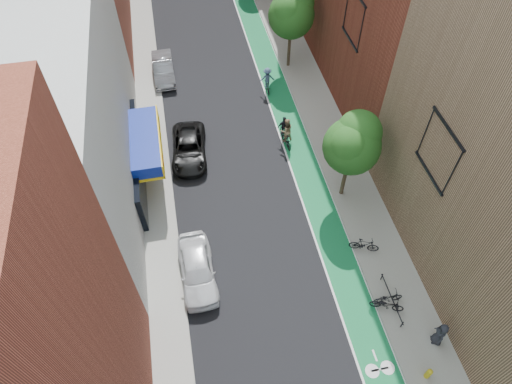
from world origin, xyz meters
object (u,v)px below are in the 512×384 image
cyclist_lane_mid (284,131)px  fire_hydrant (429,373)px  parked_car_white (197,269)px  cyclist_lane_near (286,134)px  parked_car_silver (163,69)px  parked_car_black (189,148)px  pedestrian (440,334)px  cyclist_lane_far (267,81)px

cyclist_lane_mid → fire_hydrant: cyclist_lane_mid is taller
parked_car_white → cyclist_lane_near: size_ratio=2.12×
fire_hydrant → parked_car_silver: bearing=111.9°
parked_car_black → parked_car_white: bearing=-88.0°
parked_car_black → cyclist_lane_near: size_ratio=2.24×
parked_car_black → pedestrian: (10.81, -15.65, 0.31)m
fire_hydrant → cyclist_lane_near: bearing=99.5°
parked_car_black → cyclist_lane_near: cyclist_lane_near is taller
parked_car_silver → cyclist_lane_near: (7.80, -9.55, 0.20)m
parked_car_white → parked_car_silver: (-0.46, 18.81, -0.05)m
parked_car_white → cyclist_lane_mid: size_ratio=2.37×
parked_car_black → cyclist_lane_near: bearing=3.5°
parked_car_white → cyclist_lane_mid: bearing=51.8°
parked_car_white → parked_car_silver: size_ratio=1.04×
pedestrian → parked_car_silver: bearing=-137.1°
pedestrian → fire_hydrant: (-1.21, -1.56, -0.43)m
parked_car_black → parked_car_silver: (-1.03, 9.31, 0.06)m
cyclist_lane_near → cyclist_lane_mid: (0.00, 0.52, -0.22)m
cyclist_lane_mid → pedestrian: bearing=99.2°
cyclist_lane_near → cyclist_lane_far: bearing=-97.5°
cyclist_lane_far → pedestrian: (4.05, -21.47, 0.04)m
parked_car_silver → fire_hydrant: bearing=-68.6°
parked_car_silver → pedestrian: pedestrian is taller
parked_car_silver → cyclist_lane_far: 8.54m
cyclist_lane_near → pedestrian: 15.93m
parked_car_silver → cyclist_lane_far: size_ratio=2.20×
cyclist_lane_near → fire_hydrant: (2.84, -16.96, -0.38)m
cyclist_lane_mid → cyclist_lane_near: bearing=84.9°
parked_car_silver → fire_hydrant: (10.64, -26.51, -0.18)m
parked_car_white → cyclist_lane_mid: (7.34, 9.78, -0.07)m
parked_car_silver → pedestrian: bearing=-65.0°
fire_hydrant → cyclist_lane_far: bearing=97.0°
parked_car_black → parked_car_silver: parked_car_silver is taller
parked_car_silver → cyclist_lane_near: 12.33m
cyclist_lane_near → fire_hydrant: 17.20m
cyclist_lane_far → parked_car_silver: bearing=-22.5°
cyclist_lane_mid → pedestrian: 16.43m
cyclist_lane_far → fire_hydrant: (2.84, -23.03, -0.39)m
pedestrian → fire_hydrant: bearing=-20.2°
cyclist_lane_far → parked_car_black: bearing=42.3°
parked_car_white → cyclist_lane_near: 11.82m
parked_car_black → pedestrian: size_ratio=2.92×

